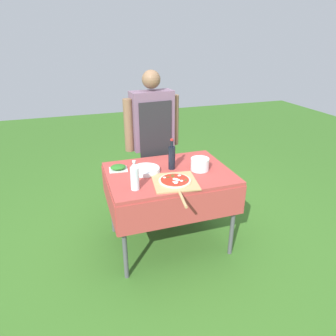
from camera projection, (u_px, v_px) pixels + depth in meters
The scene contains 9 objects.
ground_plane at pixel (169, 241), 3.17m from camera, with size 12.00×12.00×0.00m, color #386B23.
prep_table at pixel (169, 180), 2.87m from camera, with size 1.17×0.87×0.81m.
person_cook at pixel (152, 135), 3.30m from camera, with size 0.63×0.25×1.68m.
pizza_on_peel at pixel (175, 182), 2.61m from camera, with size 0.43×0.65×0.05m.
oil_bottle at pixel (172, 157), 2.86m from camera, with size 0.07×0.07×0.30m.
water_bottle at pixel (135, 176), 2.47m from camera, with size 0.07×0.07×0.26m.
herb_container at pixel (118, 167), 2.87m from camera, with size 0.18×0.16×0.05m.
mixing_tub at pixel (200, 164), 2.86m from camera, with size 0.18×0.18×0.12m, color silver.
plate_stack at pixel (146, 170), 2.83m from camera, with size 0.27×0.27×0.04m.
Camera 1 is at (-0.81, -2.45, 1.99)m, focal length 32.00 mm.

